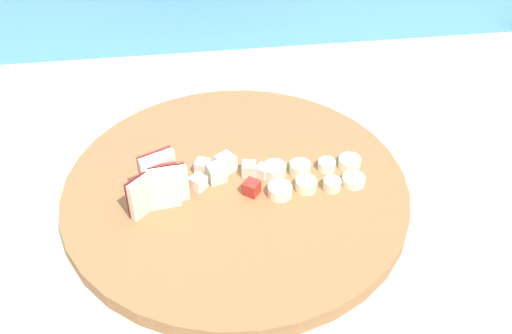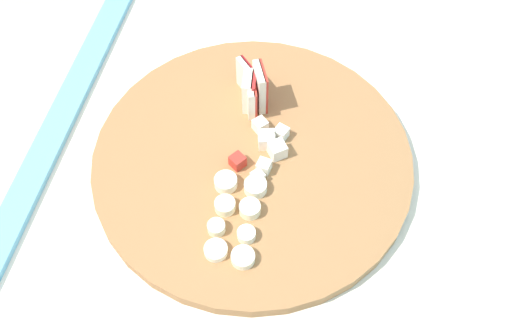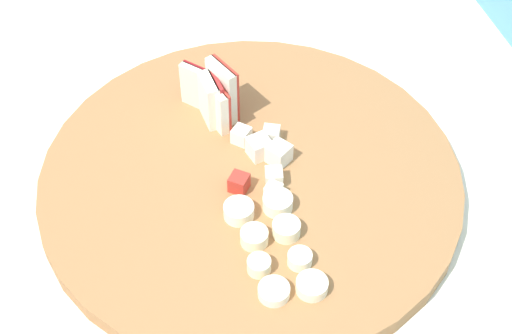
% 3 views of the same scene
% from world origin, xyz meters
% --- Properties ---
extents(cutting_board, '(0.43, 0.43, 0.02)m').
position_xyz_m(cutting_board, '(0.03, -0.03, 0.94)').
color(cutting_board, olive).
rests_on(cutting_board, tiled_countertop).
extents(apple_wedge_fan, '(0.07, 0.06, 0.07)m').
position_xyz_m(apple_wedge_fan, '(-0.06, -0.05, 0.98)').
color(apple_wedge_fan, '#A32323').
rests_on(apple_wedge_fan, cutting_board).
extents(apple_dice_pile, '(0.10, 0.07, 0.02)m').
position_xyz_m(apple_dice_pile, '(0.02, -0.02, 0.96)').
color(apple_dice_pile, beige).
rests_on(apple_dice_pile, cutting_board).
extents(banana_slice_rows, '(0.13, 0.07, 0.01)m').
position_xyz_m(banana_slice_rows, '(0.12, -0.03, 0.96)').
color(banana_slice_rows, white).
rests_on(banana_slice_rows, cutting_board).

